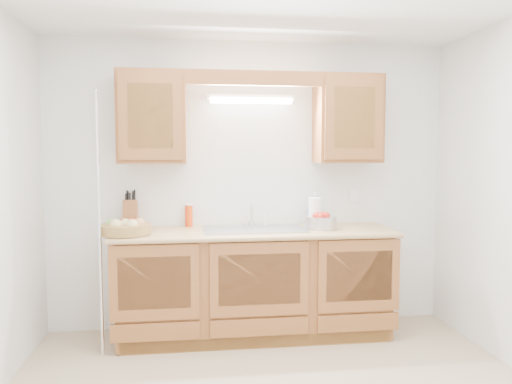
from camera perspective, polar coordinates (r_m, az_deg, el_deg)
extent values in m
cube|color=silver|center=(4.41, -0.68, 0.78)|extent=(3.50, 0.02, 2.50)
cube|color=silver|center=(1.50, 13.33, -6.84)|extent=(3.50, 0.02, 2.50)
cube|color=#96572C|center=(4.25, -0.18, -10.46)|extent=(2.20, 0.60, 0.86)
cube|color=tan|center=(4.14, -0.15, -4.62)|extent=(2.30, 0.63, 0.04)
cube|color=#96572C|center=(4.22, -11.78, 8.33)|extent=(0.55, 0.33, 0.75)
cube|color=#96572C|center=(4.43, 10.42, 8.17)|extent=(0.55, 0.33, 0.75)
cube|color=#96572C|center=(4.14, -0.17, 12.89)|extent=(2.20, 0.05, 0.12)
cylinder|color=white|center=(4.32, -0.53, 10.39)|extent=(0.70, 0.05, 0.05)
cube|color=white|center=(4.36, -0.58, 10.75)|extent=(0.76, 0.06, 0.05)
cube|color=#9E9EA3|center=(4.16, -0.19, -4.26)|extent=(0.84, 0.46, 0.01)
cube|color=#9E9EA3|center=(4.15, -3.08, -5.45)|extent=(0.39, 0.40, 0.16)
cube|color=#9E9EA3|center=(4.20, 2.67, -5.32)|extent=(0.39, 0.40, 0.16)
cylinder|color=silver|center=(4.35, -0.53, -3.64)|extent=(0.06, 0.06, 0.04)
cylinder|color=silver|center=(4.34, -0.53, -2.60)|extent=(0.02, 0.02, 0.16)
cylinder|color=silver|center=(4.28, -0.45, -1.48)|extent=(0.02, 0.12, 0.02)
cylinder|color=white|center=(4.36, 1.04, -3.09)|extent=(0.03, 0.03, 0.12)
cylinder|color=silver|center=(3.90, -17.46, -3.62)|extent=(0.03, 0.03, 2.00)
cube|color=white|center=(4.62, 11.11, -0.37)|extent=(0.08, 0.01, 0.12)
cylinder|color=#B08747|center=(4.02, -14.69, -4.12)|extent=(0.45, 0.45, 0.08)
sphere|color=#D8C67F|center=(3.98, -15.73, -3.71)|extent=(0.10, 0.10, 0.10)
sphere|color=#D8C67F|center=(3.96, -14.01, -3.73)|extent=(0.10, 0.10, 0.10)
sphere|color=tan|center=(4.05, -13.23, -3.55)|extent=(0.09, 0.09, 0.09)
sphere|color=red|center=(4.09, -14.90, -3.52)|extent=(0.09, 0.09, 0.09)
sphere|color=#72A53F|center=(4.07, -16.19, -3.59)|extent=(0.09, 0.09, 0.09)
sphere|color=#D8C67F|center=(4.01, -14.72, -3.65)|extent=(0.10, 0.10, 0.10)
sphere|color=red|center=(4.11, -14.07, -3.47)|extent=(0.08, 0.08, 0.08)
cube|color=#96572C|center=(4.35, -14.15, -2.51)|extent=(0.12, 0.19, 0.26)
cylinder|color=black|center=(4.32, -14.63, -0.76)|extent=(0.01, 0.04, 0.09)
cylinder|color=black|center=(4.32, -14.22, -0.71)|extent=(0.01, 0.04, 0.09)
cylinder|color=black|center=(4.32, -13.81, -0.65)|extent=(0.01, 0.04, 0.09)
cylinder|color=black|center=(4.36, -14.43, -0.55)|extent=(0.01, 0.04, 0.09)
cylinder|color=black|center=(4.36, -13.89, -0.50)|extent=(0.01, 0.04, 0.09)
cylinder|color=black|center=(4.39, -14.52, -0.41)|extent=(0.01, 0.04, 0.09)
cylinder|color=black|center=(4.39, -13.71, -0.35)|extent=(0.01, 0.04, 0.09)
cylinder|color=#DD3D0C|center=(4.34, -7.68, -2.71)|extent=(0.07, 0.07, 0.19)
cylinder|color=white|center=(4.33, -7.69, -1.43)|extent=(0.06, 0.06, 0.01)
imported|color=blue|center=(4.39, 6.58, -2.44)|extent=(0.11, 0.11, 0.22)
cube|color=#CC333F|center=(4.47, 6.33, -3.67)|extent=(0.13, 0.11, 0.01)
cube|color=green|center=(4.47, 6.33, -3.54)|extent=(0.13, 0.11, 0.02)
cylinder|color=silver|center=(4.34, 6.77, -3.89)|extent=(0.14, 0.14, 0.01)
cylinder|color=silver|center=(4.32, 6.79, -2.07)|extent=(0.02, 0.02, 0.29)
cylinder|color=white|center=(4.32, 6.78, -2.25)|extent=(0.15, 0.15, 0.24)
sphere|color=silver|center=(4.31, 6.80, -0.17)|extent=(0.02, 0.02, 0.02)
cylinder|color=silver|center=(4.23, 7.34, -3.48)|extent=(0.32, 0.32, 0.11)
sphere|color=red|center=(4.21, 6.93, -2.78)|extent=(0.07, 0.07, 0.07)
sphere|color=red|center=(4.25, 7.69, -2.72)|extent=(0.07, 0.07, 0.07)
sphere|color=red|center=(4.19, 7.46, -2.82)|extent=(0.07, 0.07, 0.07)
sphere|color=red|center=(4.21, 7.97, -2.79)|extent=(0.07, 0.07, 0.07)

